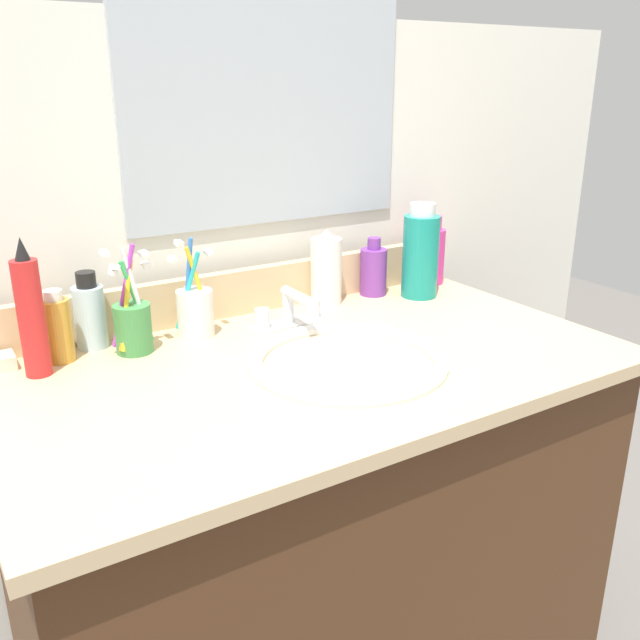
{
  "coord_description": "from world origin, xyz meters",
  "views": [
    {
      "loc": [
        -0.56,
        -0.9,
        1.19
      ],
      "look_at": [
        0.01,
        0.0,
        0.81
      ],
      "focal_mm": 38.5,
      "sensor_mm": 36.0,
      "label": 1
    }
  ],
  "objects_px": {
    "bottle_spray_red": "(31,315)",
    "bottle_cream_purple": "(373,270)",
    "faucet": "(290,315)",
    "cup_white_ceramic": "(195,311)",
    "cup_green": "(133,323)",
    "bottle_gel_clear": "(90,314)",
    "bottle_oil_amber": "(57,329)",
    "bottle_lotion_white": "(326,270)",
    "bottle_mouthwash_teal": "(421,254)",
    "bottle_soap_pink": "(431,253)"
  },
  "relations": [
    {
      "from": "bottle_cream_purple",
      "to": "cup_white_ceramic",
      "type": "bearing_deg",
      "value": -175.36
    },
    {
      "from": "bottle_oil_amber",
      "to": "bottle_mouthwash_teal",
      "type": "height_order",
      "value": "bottle_mouthwash_teal"
    },
    {
      "from": "bottle_spray_red",
      "to": "cup_green",
      "type": "distance_m",
      "value": 0.17
    },
    {
      "from": "bottle_gel_clear",
      "to": "cup_white_ceramic",
      "type": "distance_m",
      "value": 0.18
    },
    {
      "from": "bottle_cream_purple",
      "to": "cup_green",
      "type": "relative_size",
      "value": 0.66
    },
    {
      "from": "faucet",
      "to": "bottle_cream_purple",
      "type": "height_order",
      "value": "bottle_cream_purple"
    },
    {
      "from": "bottle_cream_purple",
      "to": "cup_white_ceramic",
      "type": "relative_size",
      "value": 0.69
    },
    {
      "from": "bottle_soap_pink",
      "to": "bottle_oil_amber",
      "type": "relative_size",
      "value": 1.27
    },
    {
      "from": "bottle_soap_pink",
      "to": "bottle_oil_amber",
      "type": "distance_m",
      "value": 0.83
    },
    {
      "from": "bottle_spray_red",
      "to": "bottle_oil_amber",
      "type": "height_order",
      "value": "bottle_spray_red"
    },
    {
      "from": "bottle_oil_amber",
      "to": "bottle_mouthwash_teal",
      "type": "distance_m",
      "value": 0.74
    },
    {
      "from": "bottle_lotion_white",
      "to": "faucet",
      "type": "bearing_deg",
      "value": -145.74
    },
    {
      "from": "faucet",
      "to": "cup_white_ceramic",
      "type": "relative_size",
      "value": 0.87
    },
    {
      "from": "bottle_cream_purple",
      "to": "bottle_mouthwash_teal",
      "type": "xyz_separation_m",
      "value": [
        0.08,
        -0.06,
        0.04
      ]
    },
    {
      "from": "bottle_cream_purple",
      "to": "bottle_lotion_white",
      "type": "bearing_deg",
      "value": 179.19
    },
    {
      "from": "bottle_spray_red",
      "to": "bottle_gel_clear",
      "type": "xyz_separation_m",
      "value": [
        0.11,
        0.07,
        -0.04
      ]
    },
    {
      "from": "bottle_mouthwash_teal",
      "to": "cup_green",
      "type": "relative_size",
      "value": 1.06
    },
    {
      "from": "bottle_soap_pink",
      "to": "bottle_mouthwash_teal",
      "type": "relative_size",
      "value": 0.77
    },
    {
      "from": "bottle_oil_amber",
      "to": "bottle_lotion_white",
      "type": "relative_size",
      "value": 0.78
    },
    {
      "from": "bottle_gel_clear",
      "to": "bottle_oil_amber",
      "type": "xyz_separation_m",
      "value": [
        -0.06,
        -0.03,
        -0.0
      ]
    },
    {
      "from": "bottle_gel_clear",
      "to": "bottle_cream_purple",
      "type": "distance_m",
      "value": 0.6
    },
    {
      "from": "faucet",
      "to": "bottle_oil_amber",
      "type": "distance_m",
      "value": 0.41
    },
    {
      "from": "bottle_spray_red",
      "to": "bottle_cream_purple",
      "type": "height_order",
      "value": "bottle_spray_red"
    },
    {
      "from": "bottle_mouthwash_teal",
      "to": "bottle_lotion_white",
      "type": "relative_size",
      "value": 1.28
    },
    {
      "from": "bottle_gel_clear",
      "to": "bottle_spray_red",
      "type": "bearing_deg",
      "value": -144.62
    },
    {
      "from": "bottle_cream_purple",
      "to": "cup_green",
      "type": "xyz_separation_m",
      "value": [
        -0.55,
        -0.05,
        -0.0
      ]
    },
    {
      "from": "bottle_cream_purple",
      "to": "cup_green",
      "type": "bearing_deg",
      "value": -174.61
    },
    {
      "from": "bottle_soap_pink",
      "to": "cup_green",
      "type": "xyz_separation_m",
      "value": [
        -0.71,
        -0.05,
        -0.02
      ]
    },
    {
      "from": "bottle_spray_red",
      "to": "cup_green",
      "type": "bearing_deg",
      "value": 4.46
    },
    {
      "from": "bottle_soap_pink",
      "to": "bottle_lotion_white",
      "type": "height_order",
      "value": "bottle_lotion_white"
    },
    {
      "from": "bottle_gel_clear",
      "to": "bottle_lotion_white",
      "type": "relative_size",
      "value": 0.87
    },
    {
      "from": "bottle_oil_amber",
      "to": "bottle_mouthwash_teal",
      "type": "relative_size",
      "value": 0.61
    },
    {
      "from": "bottle_oil_amber",
      "to": "bottle_cream_purple",
      "type": "xyz_separation_m",
      "value": [
        0.66,
        0.02,
        -0.0
      ]
    },
    {
      "from": "bottle_lotion_white",
      "to": "cup_white_ceramic",
      "type": "height_order",
      "value": "cup_white_ceramic"
    },
    {
      "from": "bottle_mouthwash_teal",
      "to": "cup_white_ceramic",
      "type": "bearing_deg",
      "value": 176.82
    },
    {
      "from": "bottle_spray_red",
      "to": "bottle_soap_pink",
      "type": "xyz_separation_m",
      "value": [
        0.87,
        0.07,
        -0.03
      ]
    },
    {
      "from": "bottle_lotion_white",
      "to": "cup_white_ceramic",
      "type": "xyz_separation_m",
      "value": [
        -0.31,
        -0.04,
        -0.02
      ]
    },
    {
      "from": "faucet",
      "to": "bottle_oil_amber",
      "type": "height_order",
      "value": "bottle_oil_amber"
    },
    {
      "from": "bottle_mouthwash_teal",
      "to": "bottle_gel_clear",
      "type": "bearing_deg",
      "value": 173.85
    },
    {
      "from": "bottle_spray_red",
      "to": "bottle_gel_clear",
      "type": "relative_size",
      "value": 1.64
    },
    {
      "from": "bottle_gel_clear",
      "to": "bottle_lotion_white",
      "type": "distance_m",
      "value": 0.48
    },
    {
      "from": "bottle_mouthwash_teal",
      "to": "bottle_lotion_white",
      "type": "xyz_separation_m",
      "value": [
        -0.2,
        0.06,
        -0.02
      ]
    },
    {
      "from": "bottle_cream_purple",
      "to": "bottle_mouthwash_teal",
      "type": "height_order",
      "value": "bottle_mouthwash_teal"
    },
    {
      "from": "bottle_spray_red",
      "to": "bottle_soap_pink",
      "type": "height_order",
      "value": "bottle_spray_red"
    },
    {
      "from": "faucet",
      "to": "cup_white_ceramic",
      "type": "bearing_deg",
      "value": 159.36
    },
    {
      "from": "bottle_spray_red",
      "to": "bottle_lotion_white",
      "type": "distance_m",
      "value": 0.59
    },
    {
      "from": "bottle_soap_pink",
      "to": "faucet",
      "type": "bearing_deg",
      "value": -167.09
    },
    {
      "from": "faucet",
      "to": "bottle_soap_pink",
      "type": "relative_size",
      "value": 1.03
    },
    {
      "from": "faucet",
      "to": "bottle_soap_pink",
      "type": "bearing_deg",
      "value": 12.91
    },
    {
      "from": "bottle_gel_clear",
      "to": "cup_green",
      "type": "bearing_deg",
      "value": -48.6
    }
  ]
}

